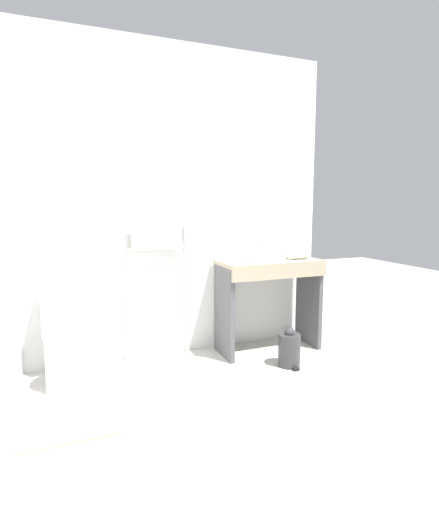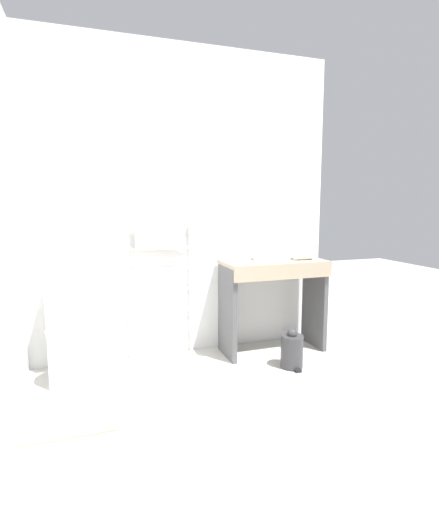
% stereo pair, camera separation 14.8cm
% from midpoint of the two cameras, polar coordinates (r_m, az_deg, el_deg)
% --- Properties ---
extents(ground_plane, '(12.00, 12.00, 0.00)m').
position_cam_midpoint_polar(ground_plane, '(2.44, 3.48, -25.77)').
color(ground_plane, '#B2AFA8').
extents(wall_back, '(2.80, 0.12, 2.68)m').
position_cam_midpoint_polar(wall_back, '(3.57, -7.58, 7.48)').
color(wall_back, white).
rests_on(wall_back, ground_plane).
extents(toilet, '(0.37, 0.51, 0.82)m').
position_cam_midpoint_polar(toilet, '(3.22, -21.94, -10.90)').
color(toilet, white).
rests_on(toilet, ground_plane).
extents(towel_radiator, '(0.57, 0.06, 1.19)m').
position_cam_midpoint_polar(towel_radiator, '(3.45, -10.20, -0.58)').
color(towel_radiator, white).
rests_on(towel_radiator, ground_plane).
extents(vanity_counter, '(0.91, 0.45, 0.83)m').
position_cam_midpoint_polar(vanity_counter, '(3.63, 5.95, -4.80)').
color(vanity_counter, gray).
rests_on(vanity_counter, ground_plane).
extents(sink_basin, '(0.33, 0.33, 0.08)m').
position_cam_midpoint_polar(sink_basin, '(3.61, 5.66, 0.19)').
color(sink_basin, white).
rests_on(sink_basin, vanity_counter).
extents(faucet, '(0.02, 0.10, 0.13)m').
position_cam_midpoint_polar(faucet, '(3.74, 4.61, 1.10)').
color(faucet, silver).
rests_on(faucet, vanity_counter).
extents(cup_near_wall, '(0.07, 0.07, 0.09)m').
position_cam_midpoint_polar(cup_near_wall, '(3.54, -0.36, 0.14)').
color(cup_near_wall, white).
rests_on(cup_near_wall, vanity_counter).
extents(cup_near_edge, '(0.07, 0.07, 0.10)m').
position_cam_midpoint_polar(cup_near_edge, '(3.54, 1.79, 0.15)').
color(cup_near_edge, white).
rests_on(cup_near_edge, vanity_counter).
extents(hair_dryer, '(0.23, 0.16, 0.08)m').
position_cam_midpoint_polar(hair_dryer, '(3.68, 10.08, 0.19)').
color(hair_dryer, white).
rests_on(hair_dryer, vanity_counter).
extents(trash_bin, '(0.18, 0.22, 0.33)m').
position_cam_midpoint_polar(trash_bin, '(3.42, 8.68, -13.02)').
color(trash_bin, '#333335').
rests_on(trash_bin, ground_plane).
extents(bath_mat, '(0.56, 0.36, 0.01)m').
position_cam_midpoint_polar(bath_mat, '(2.78, -22.13, -21.73)').
color(bath_mat, gray).
rests_on(bath_mat, ground_plane).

